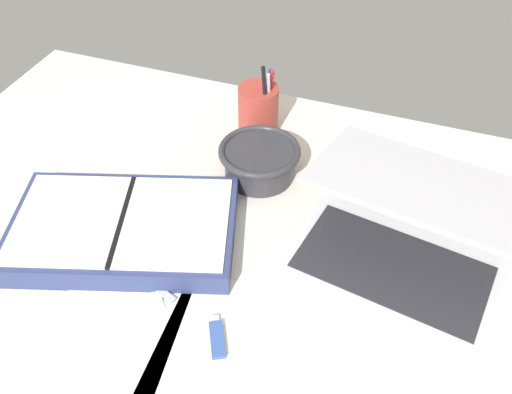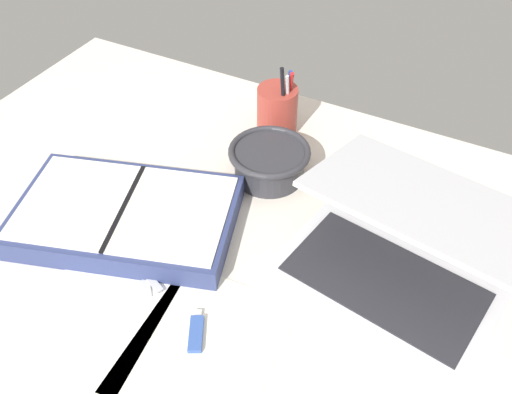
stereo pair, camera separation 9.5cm
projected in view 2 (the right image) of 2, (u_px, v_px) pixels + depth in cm
name	position (u px, v px, depth cm)	size (l,w,h in cm)	color
desk_top	(234.00, 264.00, 95.30)	(140.00, 100.00, 2.00)	beige
laptop	(397.00, 256.00, 88.59)	(38.37, 36.05, 15.02)	silver
bowl	(269.00, 161.00, 107.57)	(15.55, 15.55, 6.59)	#2D2D33
pen_cup	(278.00, 110.00, 117.03)	(8.33, 8.33, 16.43)	#9E382D
planner	(126.00, 216.00, 99.06)	(42.85, 33.67, 4.60)	navy
scissors	(136.00, 254.00, 95.15)	(12.47, 10.74, 0.80)	#B7B7BC
paper_sheet_front	(199.00, 357.00, 81.31)	(20.61, 28.60, 0.16)	silver
paper_sheet_beside_planner	(101.00, 308.00, 87.41)	(19.22, 24.68, 0.16)	white
usb_drive	(196.00, 333.00, 83.77)	(4.77, 7.12, 1.00)	#33519E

